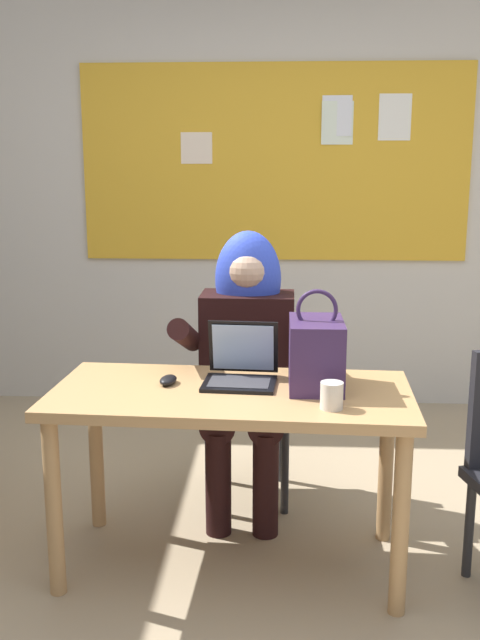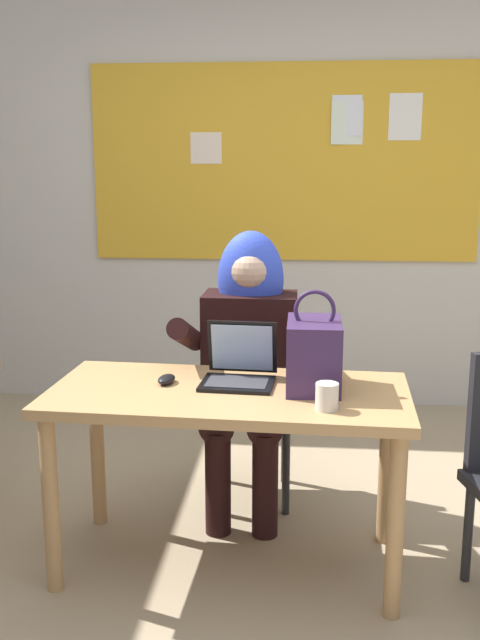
{
  "view_description": "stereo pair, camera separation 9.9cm",
  "coord_description": "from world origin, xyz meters",
  "px_view_note": "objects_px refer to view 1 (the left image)",
  "views": [
    {
      "loc": [
        0.03,
        -2.5,
        1.56
      ],
      "look_at": [
        -0.13,
        0.4,
        0.92
      ],
      "focal_mm": 40.76,
      "sensor_mm": 36.0,
      "label": 1
    },
    {
      "loc": [
        0.13,
        -2.49,
        1.56
      ],
      "look_at": [
        -0.13,
        0.4,
        0.92
      ],
      "focal_mm": 40.76,
      "sensor_mm": 36.0,
      "label": 2
    }
  ],
  "objects_px": {
    "person_costumed": "(247,348)",
    "handbag": "(316,353)",
    "desk_main": "(231,415)",
    "laptop": "(241,369)",
    "computer_mouse": "(168,380)",
    "chair_at_desk": "(247,388)",
    "coffee_mug": "(332,395)"
  },
  "relations": [
    {
      "from": "laptop",
      "to": "handbag",
      "type": "bearing_deg",
      "value": -6.89
    },
    {
      "from": "handbag",
      "to": "coffee_mug",
      "type": "relative_size",
      "value": 3.98
    },
    {
      "from": "desk_main",
      "to": "handbag",
      "type": "relative_size",
      "value": 3.65
    },
    {
      "from": "person_costumed",
      "to": "coffee_mug",
      "type": "relative_size",
      "value": 13.23
    },
    {
      "from": "desk_main",
      "to": "chair_at_desk",
      "type": "bearing_deg",
      "value": 87.33
    },
    {
      "from": "chair_at_desk",
      "to": "handbag",
      "type": "xyz_separation_m",
      "value": [
        0.29,
        -0.63,
        0.34
      ]
    },
    {
      "from": "desk_main",
      "to": "coffee_mug",
      "type": "xyz_separation_m",
      "value": [
        0.36,
        -0.19,
        0.15
      ]
    },
    {
      "from": "laptop",
      "to": "handbag",
      "type": "height_order",
      "value": "handbag"
    },
    {
      "from": "laptop",
      "to": "handbag",
      "type": "distance_m",
      "value": 0.3
    },
    {
      "from": "computer_mouse",
      "to": "coffee_mug",
      "type": "xyz_separation_m",
      "value": [
        0.61,
        -0.25,
        0.03
      ]
    },
    {
      "from": "desk_main",
      "to": "coffee_mug",
      "type": "relative_size",
      "value": 14.51
    },
    {
      "from": "computer_mouse",
      "to": "handbag",
      "type": "distance_m",
      "value": 0.58
    },
    {
      "from": "chair_at_desk",
      "to": "coffee_mug",
      "type": "bearing_deg",
      "value": 18.41
    },
    {
      "from": "person_costumed",
      "to": "computer_mouse",
      "type": "height_order",
      "value": "person_costumed"
    },
    {
      "from": "chair_at_desk",
      "to": "handbag",
      "type": "bearing_deg",
      "value": 22.14
    },
    {
      "from": "laptop",
      "to": "chair_at_desk",
      "type": "bearing_deg",
      "value": 93.74
    },
    {
      "from": "handbag",
      "to": "coffee_mug",
      "type": "xyz_separation_m",
      "value": [
        0.04,
        -0.24,
        -0.09
      ]
    },
    {
      "from": "person_costumed",
      "to": "handbag",
      "type": "height_order",
      "value": "person_costumed"
    },
    {
      "from": "coffee_mug",
      "to": "desk_main",
      "type": "bearing_deg",
      "value": 151.98
    },
    {
      "from": "laptop",
      "to": "handbag",
      "type": "xyz_separation_m",
      "value": [
        0.29,
        -0.05,
        0.08
      ]
    },
    {
      "from": "chair_at_desk",
      "to": "laptop",
      "type": "distance_m",
      "value": 0.63
    },
    {
      "from": "desk_main",
      "to": "person_costumed",
      "type": "height_order",
      "value": "person_costumed"
    },
    {
      "from": "person_costumed",
      "to": "computer_mouse",
      "type": "bearing_deg",
      "value": -28.6
    },
    {
      "from": "chair_at_desk",
      "to": "laptop",
      "type": "height_order",
      "value": "laptop"
    },
    {
      "from": "desk_main",
      "to": "handbag",
      "type": "xyz_separation_m",
      "value": [
        0.32,
        0.05,
        0.23
      ]
    },
    {
      "from": "desk_main",
      "to": "chair_at_desk",
      "type": "distance_m",
      "value": 0.69
    },
    {
      "from": "desk_main",
      "to": "person_costumed",
      "type": "bearing_deg",
      "value": 86.49
    },
    {
      "from": "desk_main",
      "to": "computer_mouse",
      "type": "relative_size",
      "value": 13.25
    },
    {
      "from": "desk_main",
      "to": "laptop",
      "type": "bearing_deg",
      "value": 73.49
    },
    {
      "from": "laptop",
      "to": "computer_mouse",
      "type": "xyz_separation_m",
      "value": [
        -0.28,
        -0.05,
        -0.03
      ]
    },
    {
      "from": "desk_main",
      "to": "person_costumed",
      "type": "xyz_separation_m",
      "value": [
        0.03,
        0.55,
        0.12
      ]
    },
    {
      "from": "desk_main",
      "to": "chair_at_desk",
      "type": "xyz_separation_m",
      "value": [
        0.03,
        0.68,
        -0.11
      ]
    }
  ]
}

